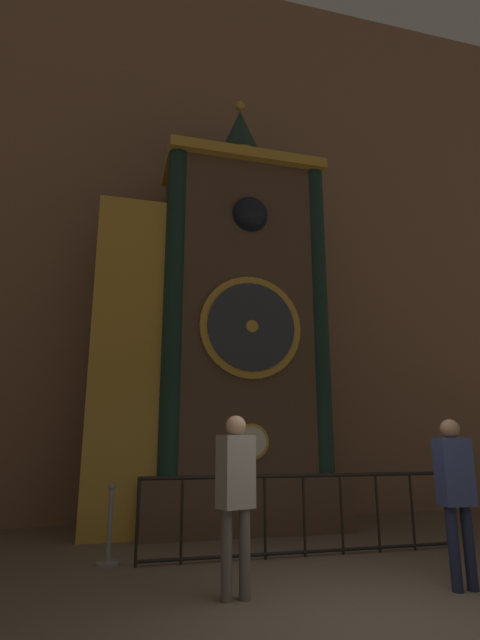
% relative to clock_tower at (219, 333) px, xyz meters
% --- Properties ---
extents(ground_plane, '(28.00, 28.00, 0.00)m').
position_rel_clock_tower_xyz_m(ground_plane, '(0.40, -4.74, -3.38)').
color(ground_plane, brown).
extents(cathedral_back_wall, '(24.00, 0.32, 12.56)m').
position_rel_clock_tower_xyz_m(cathedral_back_wall, '(0.31, 1.36, 2.89)').
color(cathedral_back_wall, '#846047').
rests_on(cathedral_back_wall, ground_plane).
extents(clock_tower, '(4.38, 1.79, 8.36)m').
position_rel_clock_tower_xyz_m(clock_tower, '(0.00, 0.00, 0.00)').
color(clock_tower, brown).
rests_on(clock_tower, ground_plane).
extents(railing_fence, '(4.37, 0.05, 1.03)m').
position_rel_clock_tower_xyz_m(railing_fence, '(0.70, -2.15, -2.81)').
color(railing_fence, black).
rests_on(railing_fence, ground_plane).
extents(visitor_near, '(0.39, 0.32, 1.71)m').
position_rel_clock_tower_xyz_m(visitor_near, '(-0.63, -3.70, -2.35)').
color(visitor_near, '#58554F').
rests_on(visitor_near, ground_plane).
extents(visitor_far, '(0.36, 0.25, 1.69)m').
position_rel_clock_tower_xyz_m(visitor_far, '(1.66, -4.00, -2.37)').
color(visitor_far, '#1B213A').
rests_on(visitor_far, ground_plane).
extents(stanchion_post, '(0.28, 0.28, 0.95)m').
position_rel_clock_tower_xyz_m(stanchion_post, '(-1.78, -1.95, -3.08)').
color(stanchion_post, gray).
rests_on(stanchion_post, ground_plane).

